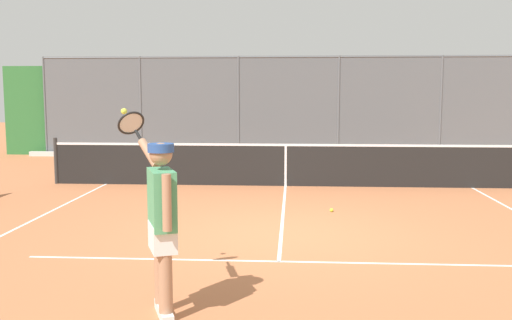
# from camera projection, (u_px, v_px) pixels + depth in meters

# --- Properties ---
(ground_plane) EXTENTS (60.00, 60.00, 0.00)m
(ground_plane) POSITION_uv_depth(u_px,v_px,m) (281.00, 234.00, 8.69)
(ground_plane) COLOR #B76B42
(court_line_markings) EXTENTS (8.35, 10.68, 0.01)m
(court_line_markings) POSITION_uv_depth(u_px,v_px,m) (278.00, 268.00, 7.00)
(court_line_markings) COLOR white
(court_line_markings) RESTS_ON ground
(fence_backdrop) EXTENTS (19.11, 1.37, 3.26)m
(fence_backdrop) POSITION_uv_depth(u_px,v_px,m) (288.00, 111.00, 19.22)
(fence_backdrop) COLOR #565B60
(fence_backdrop) RESTS_ON ground
(tennis_net) EXTENTS (10.73, 0.09, 1.07)m
(tennis_net) POSITION_uv_depth(u_px,v_px,m) (286.00, 164.00, 13.02)
(tennis_net) COLOR #2D2D2D
(tennis_net) RESTS_ON ground
(tennis_player) EXTENTS (0.84, 1.21, 1.96)m
(tennis_player) POSITION_uv_depth(u_px,v_px,m) (161.00, 216.00, 5.41)
(tennis_player) COLOR silver
(tennis_player) RESTS_ON ground
(tennis_ball_near_baseline) EXTENTS (0.07, 0.07, 0.07)m
(tennis_ball_near_baseline) POSITION_uv_depth(u_px,v_px,m) (332.00, 210.00, 10.26)
(tennis_ball_near_baseline) COLOR #CCDB33
(tennis_ball_near_baseline) RESTS_ON ground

